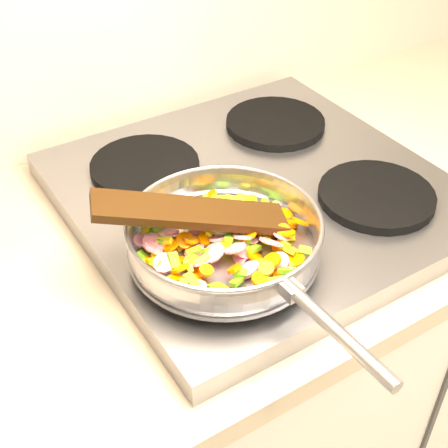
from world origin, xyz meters
TOP-DOWN VIEW (x-y plane):
  - cooktop at (-0.70, 1.67)m, footprint 0.60×0.60m
  - grate_fl at (-0.84, 1.52)m, footprint 0.19×0.19m
  - grate_fr at (-0.56, 1.52)m, footprint 0.19×0.19m
  - grate_bl at (-0.84, 1.81)m, footprint 0.19×0.19m
  - grate_br at (-0.56, 1.81)m, footprint 0.19×0.19m
  - saute_pan at (-0.85, 1.53)m, footprint 0.32×0.49m
  - vegetable_heap at (-0.85, 1.53)m, footprint 0.27×0.25m
  - wooden_spatula at (-0.88, 1.57)m, footprint 0.28×0.16m

SIDE VIEW (x-z plane):
  - cooktop at x=-0.70m, z-range 0.90..0.94m
  - grate_fl at x=-0.84m, z-range 0.94..0.96m
  - grate_fr at x=-0.56m, z-range 0.94..0.96m
  - grate_bl at x=-0.84m, z-range 0.94..0.96m
  - grate_br at x=-0.56m, z-range 0.94..0.96m
  - vegetable_heap at x=-0.85m, z-range 0.95..1.00m
  - saute_pan at x=-0.85m, z-range 0.96..1.02m
  - wooden_spatula at x=-0.88m, z-range 0.97..1.06m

